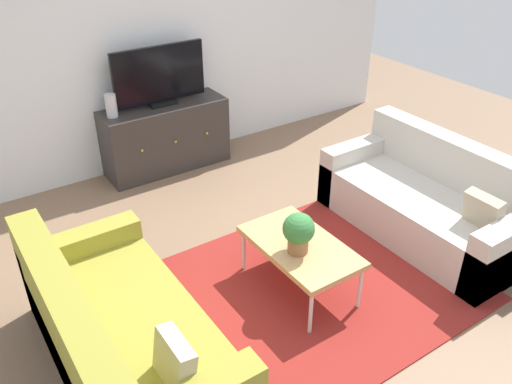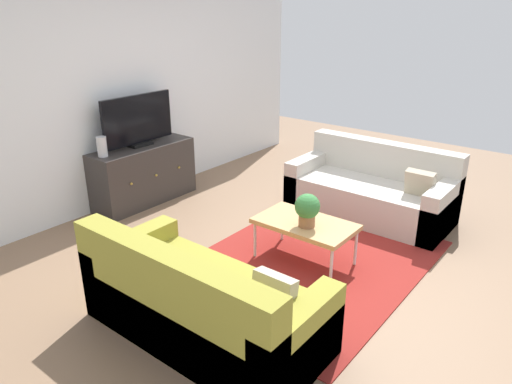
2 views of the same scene
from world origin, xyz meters
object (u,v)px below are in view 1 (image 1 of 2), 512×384
potted_plant (299,231)px  flat_screen_tv (159,76)px  couch_left_side (116,341)px  glass_vase (111,106)px  couch_right_side (430,203)px  coffee_table (300,247)px  tv_console (166,137)px

potted_plant → flat_screen_tv: 2.48m
couch_left_side → potted_plant: couch_left_side is taller
flat_screen_tv → glass_vase: 0.57m
potted_plant → flat_screen_tv: bearing=87.3°
couch_right_side → flat_screen_tv: bearing=120.2°
potted_plant → coffee_table: bearing=38.8°
flat_screen_tv → glass_vase: size_ratio=4.29×
couch_right_side → potted_plant: size_ratio=5.81×
couch_left_side → couch_right_side: size_ratio=1.00×
couch_right_side → glass_vase: (-1.93, 2.37, 0.55)m
glass_vase → flat_screen_tv: bearing=2.1°
potted_plant → glass_vase: glass_vase is taller
couch_left_side → coffee_table: (1.44, 0.01, 0.11)m
couch_right_side → glass_vase: size_ratio=7.97×
glass_vase → tv_console: bearing=-0.0°
couch_right_side → glass_vase: glass_vase is taller
couch_left_side → tv_console: size_ratio=1.38×
coffee_table → flat_screen_tv: (0.04, 2.38, 0.63)m
glass_vase → potted_plant: bearing=-80.1°
couch_right_side → tv_console: couch_right_side is taller
couch_right_side → coffee_table: (-1.43, 0.01, 0.11)m
couch_left_side → glass_vase: bearing=68.4°
tv_console → couch_left_side: bearing=-121.9°
tv_console → couch_right_side: bearing=-59.6°
coffee_table → glass_vase: size_ratio=4.04×
couch_right_side → coffee_table: 1.44m
tv_console → coffee_table: bearing=-91.0°
tv_console → glass_vase: bearing=180.0°
flat_screen_tv → coffee_table: bearing=-91.0°
couch_left_side → couch_right_side: (2.87, 0.00, 0.00)m
tv_console → glass_vase: glass_vase is taller
tv_console → flat_screen_tv: (-0.00, 0.02, 0.66)m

